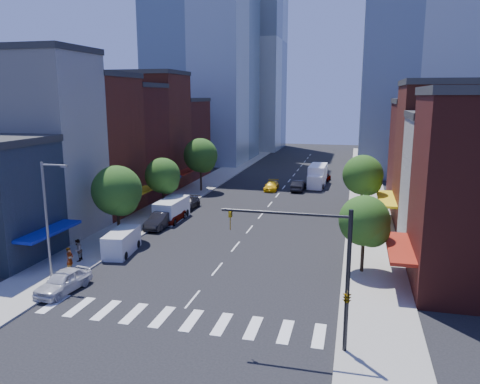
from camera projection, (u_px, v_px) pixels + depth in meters
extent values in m
plane|color=black|center=(193.00, 299.00, 32.67)|extent=(220.00, 220.00, 0.00)
cube|color=gray|center=(203.00, 186.00, 73.63)|extent=(5.00, 120.00, 0.15)
cube|color=gray|center=(367.00, 193.00, 67.73)|extent=(5.00, 120.00, 0.15)
cube|color=silver|center=(177.00, 319.00, 29.82)|extent=(19.00, 3.00, 0.01)
cube|color=beige|center=(34.00, 146.00, 47.22)|extent=(12.00, 8.00, 18.00)
cube|color=#5A2015|center=(82.00, 147.00, 55.50)|extent=(12.00, 9.00, 16.00)
cube|color=#4D1913|center=(118.00, 144.00, 63.68)|extent=(12.00, 8.00, 15.00)
cube|color=#5A2015|center=(144.00, 132.00, 71.56)|extent=(12.00, 9.00, 17.00)
cube|color=#4D1913|center=(169.00, 140.00, 80.99)|extent=(12.00, 10.00, 13.00)
cube|color=beige|center=(477.00, 189.00, 40.76)|extent=(12.00, 8.00, 12.00)
cube|color=#5A2015|center=(458.00, 159.00, 49.01)|extent=(12.00, 10.00, 15.00)
cube|color=#4D1913|center=(441.00, 156.00, 58.72)|extent=(12.00, 10.00, 13.00)
cube|color=#9EA5AD|center=(419.00, 1.00, 80.82)|extent=(18.00, 20.00, 60.00)
cube|color=#9EA5AD|center=(248.00, 41.00, 121.57)|extent=(18.00, 18.00, 56.00)
cylinder|color=black|center=(348.00, 282.00, 25.08)|extent=(0.24, 0.24, 8.00)
cylinder|color=black|center=(284.00, 213.00, 25.18)|extent=(7.00, 0.16, 0.16)
imported|color=gold|center=(231.00, 220.00, 26.01)|extent=(0.22, 0.18, 1.10)
imported|color=gold|center=(347.00, 296.00, 25.24)|extent=(0.48, 2.24, 0.90)
cylinder|color=slate|center=(47.00, 221.00, 35.52)|extent=(0.20, 0.20, 9.00)
cylinder|color=slate|center=(54.00, 165.00, 34.41)|extent=(2.00, 0.14, 0.14)
cube|color=slate|center=(64.00, 166.00, 34.21)|extent=(0.50, 0.25, 0.18)
cylinder|color=black|center=(118.00, 220.00, 45.42)|extent=(0.28, 0.28, 3.92)
sphere|color=#1F4914|center=(117.00, 190.00, 44.83)|extent=(4.80, 4.80, 4.80)
sphere|color=#1F4914|center=(121.00, 199.00, 44.54)|extent=(3.36, 3.36, 3.36)
cylinder|color=black|center=(163.00, 198.00, 55.90)|extent=(0.28, 0.28, 3.64)
sphere|color=#1F4914|center=(163.00, 175.00, 55.35)|extent=(4.20, 4.20, 4.20)
sphere|color=#1F4914|center=(167.00, 182.00, 55.06)|extent=(2.94, 2.94, 2.94)
cylinder|color=black|center=(201.00, 176.00, 69.15)|extent=(0.28, 0.28, 4.20)
sphere|color=#1F4914|center=(201.00, 155.00, 68.52)|extent=(5.00, 5.00, 5.00)
sphere|color=#1F4914|center=(204.00, 161.00, 68.24)|extent=(3.50, 3.50, 3.50)
cylinder|color=black|center=(363.00, 251.00, 37.19)|extent=(0.28, 0.28, 3.36)
sphere|color=#1F4914|center=(364.00, 221.00, 36.68)|extent=(4.00, 4.00, 4.00)
sphere|color=#1F4914|center=(372.00, 229.00, 36.38)|extent=(2.80, 2.80, 2.80)
cylinder|color=black|center=(361.00, 200.00, 54.24)|extent=(0.28, 0.28, 3.92)
sphere|color=#1F4914|center=(363.00, 175.00, 53.65)|extent=(4.60, 4.60, 4.60)
sphere|color=#1F4914|center=(368.00, 182.00, 53.36)|extent=(3.22, 3.22, 3.22)
imported|color=silver|center=(63.00, 281.00, 33.77)|extent=(2.43, 4.91, 1.61)
imported|color=black|center=(160.00, 220.00, 50.29)|extent=(1.93, 5.06, 1.65)
imported|color=#999999|center=(170.00, 216.00, 52.58)|extent=(2.38, 5.01, 1.38)
imported|color=black|center=(188.00, 204.00, 58.63)|extent=(1.99, 4.78, 1.38)
cube|color=silver|center=(122.00, 242.00, 42.09)|extent=(2.56, 5.10, 2.06)
cube|color=black|center=(114.00, 245.00, 40.22)|extent=(1.92, 1.20, 0.88)
cylinder|color=black|center=(105.00, 255.00, 40.71)|extent=(0.34, 0.77, 0.74)
cylinder|color=black|center=(125.00, 256.00, 40.51)|extent=(0.34, 0.77, 0.74)
cylinder|color=black|center=(120.00, 243.00, 43.94)|extent=(0.34, 0.77, 0.74)
cylinder|color=black|center=(138.00, 244.00, 43.74)|extent=(0.34, 0.77, 0.74)
cube|color=white|center=(172.00, 210.00, 53.36)|extent=(2.34, 5.70, 2.38)
cube|color=black|center=(164.00, 211.00, 51.25)|extent=(2.11, 1.16, 1.02)
cylinder|color=black|center=(157.00, 220.00, 51.95)|extent=(0.29, 0.87, 0.86)
cylinder|color=black|center=(174.00, 221.00, 51.44)|extent=(0.29, 0.87, 0.86)
cylinder|color=black|center=(170.00, 212.00, 55.61)|extent=(0.29, 0.87, 0.86)
cylinder|color=black|center=(186.00, 213.00, 55.10)|extent=(0.29, 0.87, 0.86)
imported|color=yellow|center=(271.00, 186.00, 70.31)|extent=(2.06, 4.71, 1.35)
imported|color=black|center=(299.00, 185.00, 69.89)|extent=(1.91, 4.94, 1.61)
imported|color=#999999|center=(325.00, 177.00, 78.10)|extent=(1.93, 3.97, 1.31)
cube|color=white|center=(318.00, 175.00, 73.96)|extent=(2.60, 6.67, 3.25)
cube|color=white|center=(315.00, 183.00, 70.41)|extent=(2.28, 1.88, 2.03)
cylinder|color=black|center=(308.00, 186.00, 71.60)|extent=(0.33, 0.92, 0.92)
cylinder|color=black|center=(323.00, 186.00, 71.02)|extent=(0.33, 0.92, 0.92)
cylinder|color=black|center=(312.00, 180.00, 75.92)|extent=(0.33, 0.92, 0.92)
cylinder|color=black|center=(325.00, 181.00, 75.35)|extent=(0.33, 0.92, 0.92)
imported|color=#999999|center=(70.00, 259.00, 37.41)|extent=(0.46, 0.71, 1.94)
imported|color=#999999|center=(78.00, 250.00, 39.66)|extent=(0.88, 1.04, 1.90)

